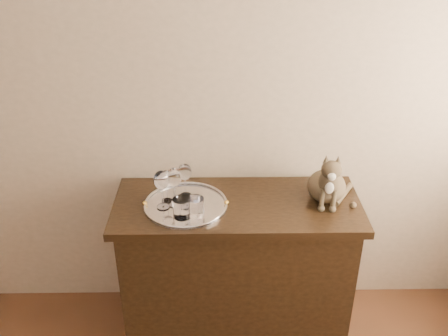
# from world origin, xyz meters

# --- Properties ---
(wall_back) EXTENTS (4.00, 0.10, 2.70)m
(wall_back) POSITION_xyz_m (0.00, 2.25, 1.35)
(wall_back) COLOR tan
(wall_back) RESTS_ON ground
(sideboard) EXTENTS (1.20, 0.50, 0.85)m
(sideboard) POSITION_xyz_m (0.60, 1.94, 0.42)
(sideboard) COLOR black
(sideboard) RESTS_ON ground
(tray) EXTENTS (0.40, 0.40, 0.01)m
(tray) POSITION_xyz_m (0.35, 1.91, 0.85)
(tray) COLOR silver
(tray) RESTS_ON sideboard
(wine_glass_a) EXTENTS (0.06, 0.06, 0.17)m
(wine_glass_a) POSITION_xyz_m (0.26, 1.95, 0.94)
(wine_glass_a) COLOR silver
(wine_glass_a) RESTS_ON tray
(wine_glass_b) EXTENTS (0.07, 0.07, 0.18)m
(wine_glass_b) POSITION_xyz_m (0.35, 2.00, 0.95)
(wine_glass_b) COLOR white
(wine_glass_b) RESTS_ON tray
(wine_glass_c) EXTENTS (0.07, 0.07, 0.20)m
(wine_glass_c) POSITION_xyz_m (0.25, 1.90, 0.96)
(wine_glass_c) COLOR silver
(wine_glass_c) RESTS_ON tray
(wine_glass_d) EXTENTS (0.07, 0.07, 0.20)m
(wine_glass_d) POSITION_xyz_m (0.30, 1.92, 0.96)
(wine_glass_d) COLOR silver
(wine_glass_d) RESTS_ON tray
(tumbler_a) EXTENTS (0.08, 0.08, 0.09)m
(tumbler_a) POSITION_xyz_m (0.40, 1.83, 0.90)
(tumbler_a) COLOR white
(tumbler_a) RESTS_ON tray
(tumbler_b) EXTENTS (0.08, 0.08, 0.09)m
(tumbler_b) POSITION_xyz_m (0.34, 1.82, 0.91)
(tumbler_b) COLOR white
(tumbler_b) RESTS_ON tray
(cat) EXTENTS (0.31, 0.30, 0.28)m
(cat) POSITION_xyz_m (1.03, 1.97, 0.99)
(cat) COLOR brown
(cat) RESTS_ON sideboard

